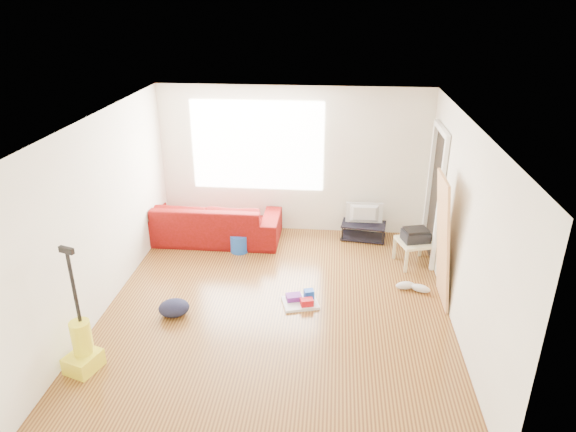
# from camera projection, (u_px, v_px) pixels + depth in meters

# --- Properties ---
(room) EXTENTS (4.51, 5.01, 2.51)m
(room) POSITION_uv_depth(u_px,v_px,m) (283.00, 217.00, 6.45)
(room) COLOR #502C16
(room) RESTS_ON ground
(sofa) EXTENTS (2.32, 0.91, 0.68)m
(sofa) POSITION_uv_depth(u_px,v_px,m) (212.00, 239.00, 8.71)
(sofa) COLOR #530902
(sofa) RESTS_ON ground
(tv_stand) EXTENTS (0.78, 0.51, 0.27)m
(tv_stand) POSITION_uv_depth(u_px,v_px,m) (363.00, 231.00, 8.68)
(tv_stand) COLOR black
(tv_stand) RESTS_ON ground
(tv) EXTENTS (0.62, 0.08, 0.36)m
(tv) POSITION_uv_depth(u_px,v_px,m) (364.00, 214.00, 8.56)
(tv) COLOR black
(tv) RESTS_ON tv_stand
(side_table) EXTENTS (0.61, 0.61, 0.40)m
(side_table) POSITION_uv_depth(u_px,v_px,m) (415.00, 244.00, 7.79)
(side_table) COLOR #C0B485
(side_table) RESTS_ON ground
(printer) EXTENTS (0.44, 0.38, 0.20)m
(printer) POSITION_uv_depth(u_px,v_px,m) (416.00, 235.00, 7.73)
(printer) COLOR black
(printer) RESTS_ON side_table
(bucket) EXTENTS (0.35, 0.35, 0.29)m
(bucket) POSITION_uv_depth(u_px,v_px,m) (240.00, 251.00, 8.30)
(bucket) COLOR #1A4AAD
(bucket) RESTS_ON ground
(toilet_paper) EXTENTS (0.12, 0.12, 0.11)m
(toilet_paper) POSITION_uv_depth(u_px,v_px,m) (240.00, 239.00, 8.25)
(toilet_paper) COLOR white
(toilet_paper) RESTS_ON bucket
(cleaning_tray) EXTENTS (0.54, 0.48, 0.17)m
(cleaning_tray) POSITION_uv_depth(u_px,v_px,m) (301.00, 300.00, 6.89)
(cleaning_tray) COLOR silver
(cleaning_tray) RESTS_ON ground
(backpack) EXTENTS (0.47, 0.41, 0.22)m
(backpack) POSITION_uv_depth(u_px,v_px,m) (175.00, 315.00, 6.67)
(backpack) COLOR black
(backpack) RESTS_ON ground
(sneakers) EXTENTS (0.50, 0.26, 0.11)m
(sneakers) POSITION_uv_depth(u_px,v_px,m) (413.00, 287.00, 7.20)
(sneakers) COLOR silver
(sneakers) RESTS_ON ground
(vacuum) EXTENTS (0.40, 0.43, 1.48)m
(vacuum) POSITION_uv_depth(u_px,v_px,m) (82.00, 347.00, 5.63)
(vacuum) COLOR yellow
(vacuum) RESTS_ON ground
(door_panel) EXTENTS (0.22, 0.71, 1.77)m
(door_panel) POSITION_uv_depth(u_px,v_px,m) (435.00, 299.00, 7.01)
(door_panel) COLOR tan
(door_panel) RESTS_ON ground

